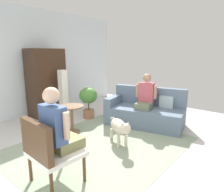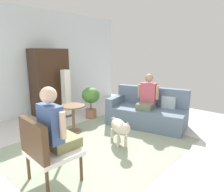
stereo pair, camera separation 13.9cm
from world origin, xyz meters
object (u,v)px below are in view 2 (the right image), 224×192
(armchair, at_px, (44,147))
(potted_plant, at_px, (91,98))
(person_on_armchair, at_px, (54,125))
(round_end_table, at_px, (73,115))
(person_on_couch, at_px, (148,95))
(couch, at_px, (147,112))
(armoire_cabinet, at_px, (50,82))
(column_lamp, at_px, (66,94))
(dog, at_px, (120,127))

(armchair, xyz_separation_m, potted_plant, (2.29, 1.65, 0.00))
(person_on_armchair, relative_size, round_end_table, 1.41)
(potted_plant, bearing_deg, person_on_armchair, -142.13)
(round_end_table, height_order, potted_plant, potted_plant)
(person_on_couch, bearing_deg, couch, 41.06)
(person_on_armchair, bearing_deg, round_end_table, 44.87)
(armchair, xyz_separation_m, person_on_couch, (2.79, 0.22, 0.21))
(couch, relative_size, armoire_cabinet, 1.07)
(potted_plant, xyz_separation_m, column_lamp, (-0.37, 0.57, 0.10))
(round_end_table, distance_m, armoire_cabinet, 1.71)
(person_on_couch, relative_size, potted_plant, 0.97)
(couch, bearing_deg, person_on_armchair, -174.29)
(round_end_table, height_order, column_lamp, column_lamp)
(armoire_cabinet, bearing_deg, dog, -94.18)
(potted_plant, bearing_deg, armchair, -144.23)
(potted_plant, relative_size, armoire_cabinet, 0.46)
(couch, bearing_deg, column_lamp, 114.93)
(round_end_table, bearing_deg, armchair, -138.88)
(couch, bearing_deg, armchair, -174.77)
(round_end_table, bearing_deg, person_on_armchair, -135.13)
(column_lamp, bearing_deg, dog, -99.06)
(potted_plant, height_order, armoire_cabinet, armoire_cabinet)
(potted_plant, distance_m, column_lamp, 0.69)
(armchair, distance_m, column_lamp, 2.94)
(armoire_cabinet, bearing_deg, person_on_couch, -68.13)
(couch, bearing_deg, person_on_couch, -138.94)
(couch, xyz_separation_m, person_on_armchair, (-2.68, -0.27, 0.48))
(couch, height_order, column_lamp, column_lamp)
(couch, distance_m, armoire_cabinet, 2.78)
(armchair, bearing_deg, person_on_couch, 4.56)
(person_on_couch, xyz_separation_m, person_on_armchair, (-2.63, -0.23, 0.04))
(armchair, height_order, potted_plant, armchair)
(column_lamp, relative_size, armoire_cabinet, 0.70)
(potted_plant, bearing_deg, person_on_couch, -70.63)
(person_on_armchair, height_order, dog, person_on_armchair)
(armchair, height_order, person_on_armchair, person_on_armchair)
(person_on_couch, bearing_deg, person_on_armchair, -174.99)
(person_on_couch, bearing_deg, potted_plant, 109.37)
(couch, height_order, armoire_cabinet, armoire_cabinet)
(person_on_armchair, bearing_deg, armoire_cabinet, 59.68)
(armchair, distance_m, armoire_cabinet, 3.30)
(round_end_table, relative_size, armoire_cabinet, 0.34)
(person_on_couch, distance_m, dog, 1.29)
(armchair, height_order, armoire_cabinet, armoire_cabinet)
(person_on_armchair, distance_m, potted_plant, 2.71)
(potted_plant, distance_m, armoire_cabinet, 1.28)
(person_on_armchair, distance_m, column_lamp, 2.85)
(armchair, relative_size, person_on_couch, 1.14)
(couch, xyz_separation_m, dog, (-1.26, -0.20, 0.03))
(armchair, height_order, column_lamp, column_lamp)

